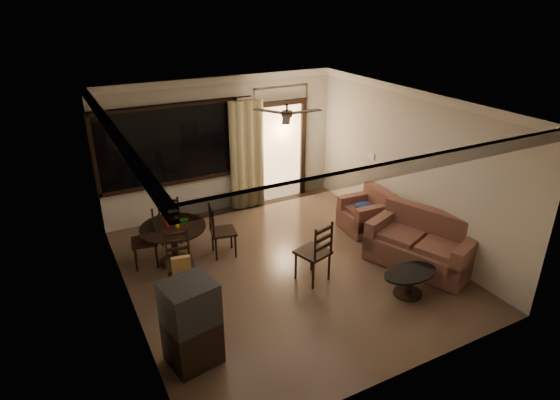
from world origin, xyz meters
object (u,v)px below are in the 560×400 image
dining_chair_south (181,273)px  coffee_table (409,279)px  side_chair (313,263)px  dining_chair_east (223,240)px  dining_chair_north (170,227)px  dining_table (174,234)px  dining_chair_west (146,250)px  sofa (422,245)px  tv_cabinet (191,323)px  armchair (367,214)px

dining_chair_south → coffee_table: 3.52m
dining_chair_south → side_chair: bearing=-10.4°
dining_chair_east → side_chair: (0.99, -1.42, 0.03)m
dining_chair_south → dining_chair_north: size_ratio=1.00×
dining_table → dining_chair_west: dining_chair_west is taller
dining_chair_west → coffee_table: (3.36, -2.73, -0.02)m
sofa → side_chair: bearing=145.2°
dining_chair_west → dining_chair_south: 1.03m
dining_chair_south → tv_cabinet: size_ratio=0.83×
sofa → armchair: size_ratio=2.26×
dining_table → dining_chair_east: (0.82, -0.14, -0.26)m
dining_chair_south → sofa: size_ratio=0.50×
armchair → side_chair: side_chair is taller
dining_chair_north → side_chair: size_ratio=0.90×
dining_table → tv_cabinet: bearing=-100.9°
side_chair → armchair: bearing=-167.1°
dining_chair_north → sofa: 4.52m
dining_chair_north → dining_chair_east: bearing=136.8°
coffee_table → dining_table: bearing=138.3°
sofa → side_chair: size_ratio=1.80×
dining_chair_south → dining_chair_north: same height
dining_chair_west → dining_chair_east: bearing=87.3°
dining_chair_east → dining_chair_south: size_ratio=1.00×
dining_chair_west → sofa: (4.15, -2.16, 0.08)m
sofa → dining_table: bearing=130.1°
dining_chair_east → dining_chair_west: bearing=87.3°
dining_table → armchair: bearing=-8.2°
dining_table → armchair: size_ratio=1.31×
dining_chair_east → dining_chair_south: (-0.97, -0.70, 0.02)m
tv_cabinet → coffee_table: bearing=-13.7°
side_chair → dining_chair_south: bearing=-36.5°
dining_chair_east → tv_cabinet: tv_cabinet is taller
dining_chair_south → coffee_table: (3.05, -1.74, -0.04)m
dining_chair_east → sofa: size_ratio=0.50×
dining_chair_east → dining_chair_north: size_ratio=1.00×
sofa → coffee_table: size_ratio=2.10×
dining_chair_east → armchair: bearing=-88.1°
dining_table → side_chair: size_ratio=1.04×
coffee_table → tv_cabinet: bearing=177.3°
dining_chair_north → sofa: (3.56, -2.79, 0.08)m
dining_chair_east → coffee_table: 3.21m
dining_chair_south → side_chair: size_ratio=0.90×
dining_chair_east → dining_table: bearing=89.9°
side_chair → tv_cabinet: bearing=4.4°
dining_table → sofa: 4.21m
armchair → tv_cabinet: bearing=-152.1°
armchair → coffee_table: size_ratio=0.93×
dining_chair_west → side_chair: side_chair is taller
dining_chair_west → dining_chair_south: same height
dining_table → dining_chair_south: 0.89m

